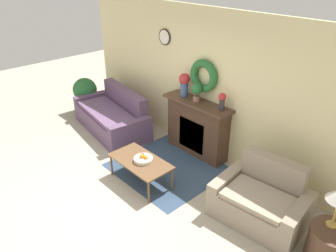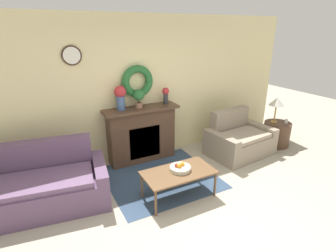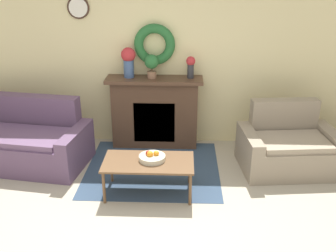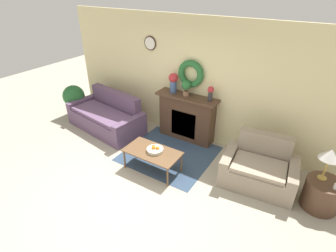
{
  "view_description": "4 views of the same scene",
  "coord_description": "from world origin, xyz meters",
  "px_view_note": "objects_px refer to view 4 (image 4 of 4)",
  "views": [
    {
      "loc": [
        3.57,
        -1.98,
        3.42
      ],
      "look_at": [
        -0.03,
        1.37,
        0.86
      ],
      "focal_mm": 35.0,
      "sensor_mm": 36.0,
      "label": 1
    },
    {
      "loc": [
        -1.77,
        -2.2,
        2.43
      ],
      "look_at": [
        0.14,
        1.46,
        0.9
      ],
      "focal_mm": 28.0,
      "sensor_mm": 36.0,
      "label": 2
    },
    {
      "loc": [
        0.36,
        -3.38,
        2.6
      ],
      "look_at": [
        0.18,
        1.13,
        0.74
      ],
      "focal_mm": 42.0,
      "sensor_mm": 36.0,
      "label": 3
    },
    {
      "loc": [
        2.39,
        -2.54,
        3.31
      ],
      "look_at": [
        0.06,
        1.16,
        0.83
      ],
      "focal_mm": 28.0,
      "sensor_mm": 36.0,
      "label": 4
    }
  ],
  "objects_px": {
    "loveseat_right": "(259,169)",
    "side_table_by_loveseat": "(322,194)",
    "potted_plant_on_mantel": "(186,86)",
    "vase_on_mantel_right": "(210,92)",
    "potted_plant_floor_by_couch": "(74,97)",
    "table_lamp": "(330,155)",
    "vase_on_mantel_left": "(173,81)",
    "fruit_bowl": "(155,150)",
    "mug": "(336,187)",
    "coffee_table": "(152,153)",
    "fireplace": "(187,117)",
    "couch_left": "(107,117)"
  },
  "relations": [
    {
      "from": "coffee_table",
      "to": "potted_plant_on_mantel",
      "type": "height_order",
      "value": "potted_plant_on_mantel"
    },
    {
      "from": "vase_on_mantel_left",
      "to": "vase_on_mantel_right",
      "type": "distance_m",
      "value": 0.9
    },
    {
      "from": "mug",
      "to": "potted_plant_on_mantel",
      "type": "relative_size",
      "value": 0.25
    },
    {
      "from": "loveseat_right",
      "to": "side_table_by_loveseat",
      "type": "xyz_separation_m",
      "value": [
        1.03,
        -0.06,
        -0.04
      ]
    },
    {
      "from": "side_table_by_loveseat",
      "to": "potted_plant_on_mantel",
      "type": "distance_m",
      "value": 3.18
    },
    {
      "from": "couch_left",
      "to": "side_table_by_loveseat",
      "type": "distance_m",
      "value": 4.78
    },
    {
      "from": "potted_plant_floor_by_couch",
      "to": "side_table_by_loveseat",
      "type": "bearing_deg",
      "value": -1.31
    },
    {
      "from": "potted_plant_floor_by_couch",
      "to": "potted_plant_on_mantel",
      "type": "bearing_deg",
      "value": 10.7
    },
    {
      "from": "fireplace",
      "to": "fruit_bowl",
      "type": "bearing_deg",
      "value": -87.35
    },
    {
      "from": "coffee_table",
      "to": "potted_plant_on_mantel",
      "type": "relative_size",
      "value": 3.15
    },
    {
      "from": "vase_on_mantel_left",
      "to": "table_lamp",
      "type": "bearing_deg",
      "value": -11.99
    },
    {
      "from": "table_lamp",
      "to": "vase_on_mantel_right",
      "type": "relative_size",
      "value": 1.75
    },
    {
      "from": "vase_on_mantel_right",
      "to": "potted_plant_on_mantel",
      "type": "height_order",
      "value": "potted_plant_on_mantel"
    },
    {
      "from": "table_lamp",
      "to": "potted_plant_floor_by_couch",
      "type": "bearing_deg",
      "value": 179.22
    },
    {
      "from": "coffee_table",
      "to": "table_lamp",
      "type": "xyz_separation_m",
      "value": [
        2.8,
        0.72,
        0.58
      ]
    },
    {
      "from": "potted_plant_on_mantel",
      "to": "fireplace",
      "type": "bearing_deg",
      "value": 21.76
    },
    {
      "from": "potted_plant_floor_by_couch",
      "to": "fireplace",
      "type": "bearing_deg",
      "value": 10.84
    },
    {
      "from": "fireplace",
      "to": "potted_plant_floor_by_couch",
      "type": "distance_m",
      "value": 3.15
    },
    {
      "from": "coffee_table",
      "to": "potted_plant_floor_by_couch",
      "type": "height_order",
      "value": "potted_plant_floor_by_couch"
    },
    {
      "from": "coffee_table",
      "to": "couch_left",
      "type": "bearing_deg",
      "value": 158.38
    },
    {
      "from": "fireplace",
      "to": "potted_plant_on_mantel",
      "type": "relative_size",
      "value": 4.12
    },
    {
      "from": "fireplace",
      "to": "loveseat_right",
      "type": "relative_size",
      "value": 1.04
    },
    {
      "from": "potted_plant_on_mantel",
      "to": "vase_on_mantel_right",
      "type": "bearing_deg",
      "value": 2.04
    },
    {
      "from": "coffee_table",
      "to": "mug",
      "type": "height_order",
      "value": "mug"
    },
    {
      "from": "coffee_table",
      "to": "potted_plant_on_mantel",
      "type": "xyz_separation_m",
      "value": [
        -0.06,
        1.38,
        0.89
      ]
    },
    {
      "from": "vase_on_mantel_right",
      "to": "potted_plant_on_mantel",
      "type": "bearing_deg",
      "value": -177.96
    },
    {
      "from": "mug",
      "to": "potted_plant_on_mantel",
      "type": "xyz_separation_m",
      "value": [
        -3.06,
        0.81,
        0.72
      ]
    },
    {
      "from": "loveseat_right",
      "to": "side_table_by_loveseat",
      "type": "height_order",
      "value": "loveseat_right"
    },
    {
      "from": "mug",
      "to": "potted_plant_floor_by_couch",
      "type": "xyz_separation_m",
      "value": [
        -6.11,
        0.24,
        -0.03
      ]
    },
    {
      "from": "side_table_by_loveseat",
      "to": "potted_plant_floor_by_couch",
      "type": "bearing_deg",
      "value": 178.69
    },
    {
      "from": "side_table_by_loveseat",
      "to": "potted_plant_floor_by_couch",
      "type": "relative_size",
      "value": 0.66
    },
    {
      "from": "fruit_bowl",
      "to": "mug",
      "type": "relative_size",
      "value": 3.77
    },
    {
      "from": "loveseat_right",
      "to": "vase_on_mantel_right",
      "type": "bearing_deg",
      "value": 147.47
    },
    {
      "from": "fireplace",
      "to": "vase_on_mantel_right",
      "type": "bearing_deg",
      "value": 0.6
    },
    {
      "from": "fruit_bowl",
      "to": "side_table_by_loveseat",
      "type": "height_order",
      "value": "fruit_bowl"
    },
    {
      "from": "fruit_bowl",
      "to": "mug",
      "type": "distance_m",
      "value": 3.01
    },
    {
      "from": "side_table_by_loveseat",
      "to": "couch_left",
      "type": "bearing_deg",
      "value": 178.93
    },
    {
      "from": "side_table_by_loveseat",
      "to": "potted_plant_on_mantel",
      "type": "relative_size",
      "value": 1.65
    },
    {
      "from": "fruit_bowl",
      "to": "potted_plant_on_mantel",
      "type": "distance_m",
      "value": 1.58
    },
    {
      "from": "table_lamp",
      "to": "coffee_table",
      "type": "bearing_deg",
      "value": -165.49
    },
    {
      "from": "fireplace",
      "to": "fruit_bowl",
      "type": "height_order",
      "value": "fireplace"
    },
    {
      "from": "loveseat_right",
      "to": "table_lamp",
      "type": "distance_m",
      "value": 1.17
    },
    {
      "from": "coffee_table",
      "to": "potted_plant_floor_by_couch",
      "type": "bearing_deg",
      "value": 165.52
    },
    {
      "from": "table_lamp",
      "to": "potted_plant_on_mantel",
      "type": "distance_m",
      "value": 2.95
    },
    {
      "from": "loveseat_right",
      "to": "fruit_bowl",
      "type": "height_order",
      "value": "loveseat_right"
    },
    {
      "from": "coffee_table",
      "to": "vase_on_mantel_right",
      "type": "distance_m",
      "value": 1.72
    },
    {
      "from": "fruit_bowl",
      "to": "loveseat_right",
      "type": "bearing_deg",
      "value": 21.33
    },
    {
      "from": "side_table_by_loveseat",
      "to": "vase_on_mantel_left",
      "type": "bearing_deg",
      "value": 167.31
    },
    {
      "from": "side_table_by_loveseat",
      "to": "vase_on_mantel_left",
      "type": "distance_m",
      "value": 3.51
    },
    {
      "from": "couch_left",
      "to": "fruit_bowl",
      "type": "xyz_separation_m",
      "value": [
        1.95,
        -0.73,
        0.16
      ]
    }
  ]
}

